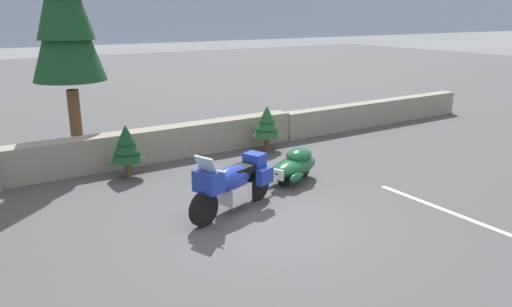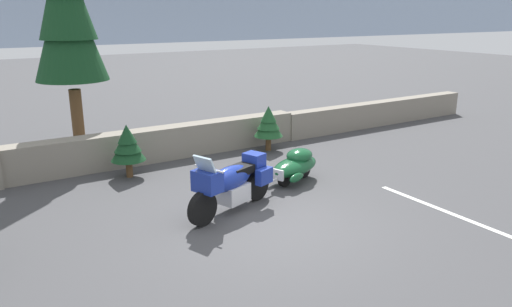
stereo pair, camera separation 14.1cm
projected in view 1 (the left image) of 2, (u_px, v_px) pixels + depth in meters
The scene contains 8 objects.
ground_plane at pixel (270, 224), 9.12m from camera, with size 80.00×80.00×0.00m, color #424244.
stone_guard_wall at pixel (138, 148), 12.65m from camera, with size 24.00×0.63×0.94m.
touring_motorcycle at pixel (232, 182), 9.53m from camera, with size 2.22×1.20×1.33m.
car_shaped_trailer at pixel (295, 165), 11.34m from camera, with size 2.19×1.17×0.76m.
pine_tree_tall at pixel (63, 5), 12.36m from camera, with size 1.88×1.88×6.41m.
pine_sapling_near at pixel (127, 145), 11.50m from camera, with size 0.83×0.83×1.30m.
pine_sapling_farther at pixel (267, 123), 13.81m from camera, with size 0.83×0.83×1.30m.
parking_stripe_marker at pixel (451, 212), 9.66m from camera, with size 0.12×3.60×0.01m, color silver.
Camera 1 is at (-4.79, -6.90, 3.82)m, focal length 34.09 mm.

